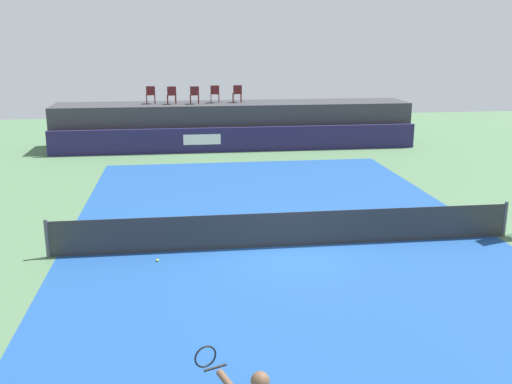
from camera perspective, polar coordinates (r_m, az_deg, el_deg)
ground_plane at (r=18.53m, az=1.39°, el=-2.14°), size 48.00×48.00×0.00m
court_inner at (r=15.72m, az=3.08°, el=-5.31°), size 12.00×22.00×0.00m
sponsor_wall at (r=28.54m, az=-1.87°, el=5.17°), size 18.00×0.22×1.20m
spectator_platform at (r=30.24m, az=-2.20°, el=6.67°), size 18.00×2.80×2.20m
spectator_chair_far_left at (r=29.96m, az=-10.30°, el=9.44°), size 0.48×0.48×0.89m
spectator_chair_left at (r=29.63m, az=-8.28°, el=9.47°), size 0.48×0.48×0.89m
spectator_chair_center at (r=29.57m, az=-6.06°, el=9.52°), size 0.46×0.46×0.89m
spectator_chair_right at (r=30.04m, az=-4.06°, el=9.65°), size 0.46×0.46×0.89m
spectator_chair_far_right at (r=30.12m, az=-1.85°, el=9.70°), size 0.45×0.45×0.89m
tennis_net at (r=15.57m, az=3.10°, el=-3.68°), size 12.40×0.02×0.95m
net_post_near at (r=15.70m, az=-19.82°, el=-4.32°), size 0.10×0.10×1.00m
net_post_far at (r=17.74m, az=23.22°, el=-2.47°), size 0.10×0.10×1.00m
tennis_ball at (r=14.84m, az=-9.63°, el=-6.62°), size 0.07×0.07×0.07m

